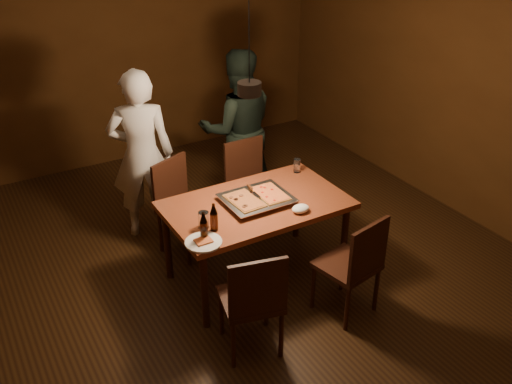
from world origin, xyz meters
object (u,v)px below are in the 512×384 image
pizza_tray (257,200)px  plate_slice (203,242)px  diner_dark (238,129)px  beer_bottle_b (214,217)px  diner_white (142,155)px  chair_far_left (179,197)px  chair_near_right (356,259)px  chair_far_right (249,177)px  dining_table (256,210)px  chair_near_left (254,295)px  pendant_lamp (249,87)px  beer_bottle_a (204,226)px

pizza_tray → plate_slice: pizza_tray is taller
diner_dark → beer_bottle_b: bearing=72.5°
pizza_tray → plate_slice: bearing=-156.4°
pizza_tray → diner_white: 1.31m
diner_dark → chair_far_left: bearing=46.8°
pizza_tray → chair_near_right: bearing=-67.4°
plate_slice → diner_dark: size_ratio=0.17×
pizza_tray → diner_white: diner_white is taller
plate_slice → chair_far_right: bearing=47.7°
chair_far_right → diner_white: (-0.94, 0.39, 0.30)m
dining_table → chair_far_right: bearing=64.2°
beer_bottle_b → diner_dark: 1.82m
beer_bottle_b → diner_white: diner_white is taller
chair_near_left → pendant_lamp: pendant_lamp is taller
plate_slice → diner_white: bearing=86.6°
beer_bottle_b → chair_near_left: bearing=-89.9°
beer_bottle_a → plate_slice: size_ratio=0.81×
chair_far_right → plate_slice: bearing=47.2°
dining_table → pizza_tray: size_ratio=2.73×
pendant_lamp → diner_white: bearing=111.7°
chair_near_right → dining_table: bearing=105.4°
dining_table → chair_near_left: size_ratio=2.96×
chair_near_right → beer_bottle_b: 1.14m
beer_bottle_b → pendant_lamp: (0.42, 0.18, 0.90)m
chair_far_right → chair_near_right: 1.63m
beer_bottle_b → chair_far_left: bearing=83.3°
chair_far_right → pizza_tray: 0.92m
dining_table → chair_far_right: size_ratio=3.09×
chair_near_right → pendant_lamp: (-0.48, 0.80, 1.22)m
pizza_tray → plate_slice: 0.73m
diner_white → pizza_tray: bearing=135.5°
plate_slice → chair_near_right: bearing=-25.3°
chair_far_right → diner_white: bearing=-22.9°
chair_near_right → diner_dark: 2.14m
beer_bottle_a → pendant_lamp: pendant_lamp is taller
chair_far_right → chair_near_right: same height
chair_far_left → beer_bottle_a: size_ratio=2.45×
chair_far_left → plate_slice: bearing=54.2°
chair_near_left → chair_far_left: bearing=99.3°
chair_far_left → chair_near_left: 1.58m
chair_far_left → pizza_tray: chair_far_left is taller
diner_dark → pizza_tray: bearing=84.6°
chair_far_left → beer_bottle_b: size_ratio=2.40×
plate_slice → pendant_lamp: size_ratio=0.25×
beer_bottle_b → pendant_lamp: 1.01m
chair_far_left → beer_bottle_a: (-0.23, -1.04, 0.32)m
chair_far_left → beer_bottle_b: 1.03m
dining_table → chair_far_right: 0.90m
chair_far_left → pizza_tray: bearing=94.4°
dining_table → beer_bottle_b: size_ratio=6.56×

